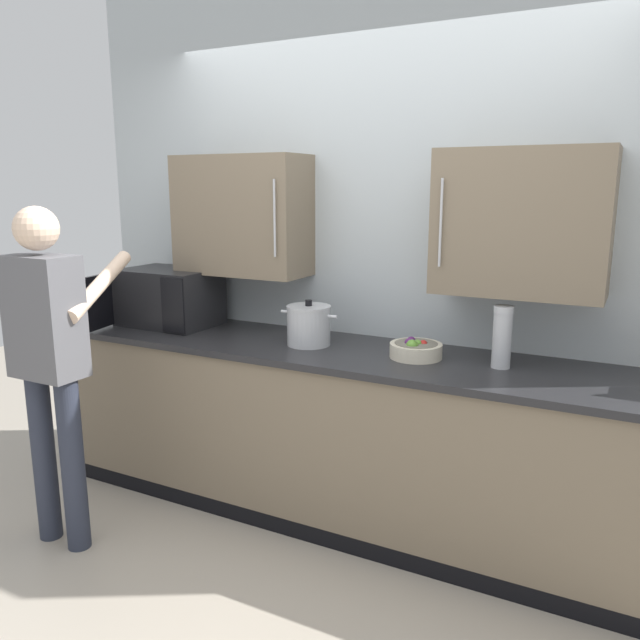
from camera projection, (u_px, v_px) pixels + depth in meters
name	position (u px, v px, depth m)	size (l,w,h in m)	color
ground_plane	(257.00, 616.00, 2.56)	(9.84, 9.84, 0.00)	#9E9384
back_wall_tiled	(378.00, 237.00, 3.33)	(3.69, 0.44, 2.87)	#B2BCC1
counter_unit	(350.00, 436.00, 3.25)	(3.39, 0.69, 0.92)	#756651
microwave_oven	(164.00, 297.00, 3.70)	(0.56, 0.78, 0.33)	black
thermos_flask	(502.00, 337.00, 2.82)	(0.09, 0.09, 0.29)	#B7BABF
stock_pot	(309.00, 325.00, 3.24)	(0.33, 0.23, 0.24)	#B7BABF
fruit_bowl	(416.00, 349.00, 3.00)	(0.25, 0.25, 0.10)	beige
person_figure	(49.00, 349.00, 2.91)	(0.44, 0.65, 1.64)	#282D3D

